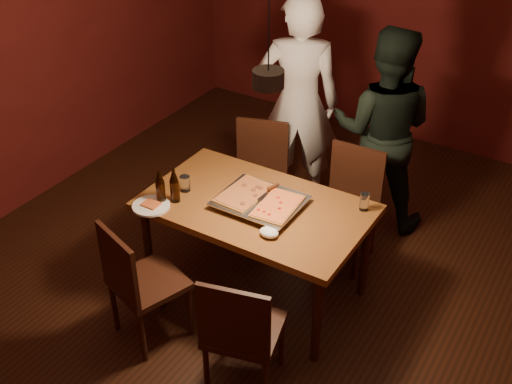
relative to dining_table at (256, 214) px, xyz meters
The scene contains 19 objects.
room_shell 0.76m from the dining_table, 42.03° to the right, with size 6.00×6.00×6.00m.
dining_table is the anchor object (origin of this frame).
chair_far_left 0.87m from the dining_table, 119.80° to the left, with size 0.53×0.53×0.49m.
chair_far_right 0.84m from the dining_table, 63.90° to the left, with size 0.43×0.43×0.49m.
chair_near_left 0.90m from the dining_table, 116.10° to the right, with size 0.53×0.53×0.49m.
chair_near_right 0.93m from the dining_table, 64.15° to the right, with size 0.51×0.51×0.49m.
pizza_tray 0.10m from the dining_table, ahead, with size 0.55×0.45×0.05m, color silver.
pizza_meat 0.16m from the dining_table, behind, with size 0.25×0.40×0.02m, color maroon.
pizza_cheese 0.22m from the dining_table, ahead, with size 0.24×0.38×0.02m, color gold.
spatula 0.14m from the dining_table, 41.57° to the left, with size 0.09×0.24×0.04m, color silver, non-canonical shape.
beer_bottle_a 0.67m from the dining_table, 151.45° to the right, with size 0.06×0.06×0.24m.
beer_bottle_b 0.58m from the dining_table, 153.15° to the right, with size 0.06×0.06×0.24m.
water_glass_left 0.53m from the dining_table, 168.06° to the right, with size 0.07×0.07×0.11m, color silver.
water_glass_right 0.73m from the dining_table, 26.93° to the left, with size 0.06×0.06×0.12m, color silver.
plate_slice 0.70m from the dining_table, 146.11° to the right, with size 0.25×0.25×0.03m.
napkin 0.37m from the dining_table, 45.45° to the right, with size 0.13×0.10×0.05m, color white.
diner_white 1.29m from the dining_table, 105.81° to the left, with size 0.67×0.44×1.83m, color silver.
diner_dark 1.36m from the dining_table, 74.33° to the left, with size 0.81×0.63×1.67m, color black.
pendant_lamp 1.11m from the dining_table, 42.03° to the right, with size 0.18×0.18×1.10m.
Camera 1 is at (1.68, -2.86, 3.16)m, focal length 45.00 mm.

